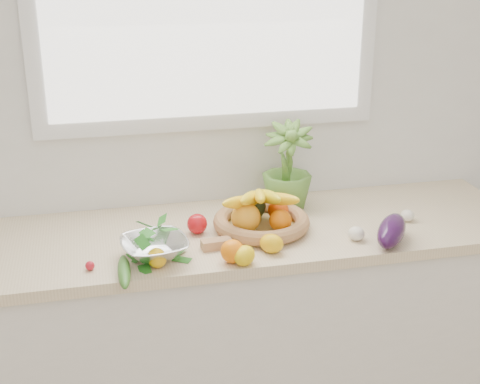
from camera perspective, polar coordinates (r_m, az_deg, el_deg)
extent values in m
cube|color=white|center=(2.55, -2.74, 8.74)|extent=(4.50, 0.02, 2.70)
cube|color=silver|center=(2.64, -1.18, -12.59)|extent=(2.20, 0.58, 0.86)
cube|color=beige|center=(2.42, -1.26, -3.69)|extent=(2.24, 0.62, 0.04)
sphere|color=orange|center=(2.17, -0.64, -5.09)|extent=(0.08, 0.08, 0.08)
ellipsoid|color=#EDAD0C|center=(2.16, -7.11, -5.60)|extent=(0.07, 0.08, 0.06)
ellipsoid|color=yellow|center=(2.15, 0.38, -5.45)|extent=(0.10, 0.10, 0.06)
ellipsoid|color=#F1B20D|center=(2.24, 2.71, -4.41)|extent=(0.10, 0.10, 0.07)
sphere|color=#B90E15|center=(2.38, -3.68, -2.72)|extent=(0.09, 0.09, 0.07)
cube|color=tan|center=(2.27, -2.02, -4.45)|extent=(0.11, 0.05, 0.03)
ellipsoid|color=white|center=(2.37, 3.68, -3.26)|extent=(0.06, 0.06, 0.04)
ellipsoid|color=white|center=(2.56, 14.10, -1.96)|extent=(0.07, 0.07, 0.04)
ellipsoid|color=white|center=(2.36, 9.89, -3.51)|extent=(0.07, 0.07, 0.05)
ellipsoid|color=#2C0E36|center=(2.35, 12.81, -3.24)|extent=(0.21, 0.24, 0.09)
ellipsoid|color=#2A5A1A|center=(2.11, -9.87, -6.71)|extent=(0.05, 0.22, 0.04)
sphere|color=red|center=(2.18, -12.69, -6.16)|extent=(0.04, 0.04, 0.03)
imported|color=#578932|center=(2.56, 4.05, 2.20)|extent=(0.24, 0.24, 0.34)
cylinder|color=tan|center=(2.42, 1.83, -3.07)|extent=(0.35, 0.35, 0.01)
torus|color=#A7824A|center=(2.41, 1.84, -2.52)|extent=(0.41, 0.41, 0.05)
sphere|color=orange|center=(2.35, 0.50, -2.20)|extent=(0.12, 0.12, 0.10)
sphere|color=orange|center=(2.36, 3.48, -2.45)|extent=(0.09, 0.09, 0.08)
sphere|color=#E14907|center=(2.46, 3.27, -1.54)|extent=(0.09, 0.09, 0.08)
ellipsoid|color=black|center=(2.45, 1.21, -1.17)|extent=(0.10, 0.10, 0.11)
ellipsoid|color=yellow|center=(2.35, 0.17, -0.85)|extent=(0.20, 0.18, 0.10)
ellipsoid|color=yellow|center=(2.36, 0.91, -0.50)|extent=(0.15, 0.22, 0.10)
ellipsoid|color=yellow|center=(2.36, 1.70, -0.34)|extent=(0.09, 0.24, 0.10)
ellipsoid|color=yellow|center=(2.37, 2.41, -0.37)|extent=(0.07, 0.24, 0.10)
ellipsoid|color=yellow|center=(2.38, 3.22, -0.59)|extent=(0.14, 0.23, 0.10)
cylinder|color=white|center=(2.22, -7.26, -5.51)|extent=(0.10, 0.10, 0.02)
imported|color=white|center=(2.20, -7.30, -4.69)|extent=(0.25, 0.25, 0.05)
ellipsoid|color=#246018|center=(2.18, -7.35, -3.75)|extent=(0.19, 0.19, 0.07)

